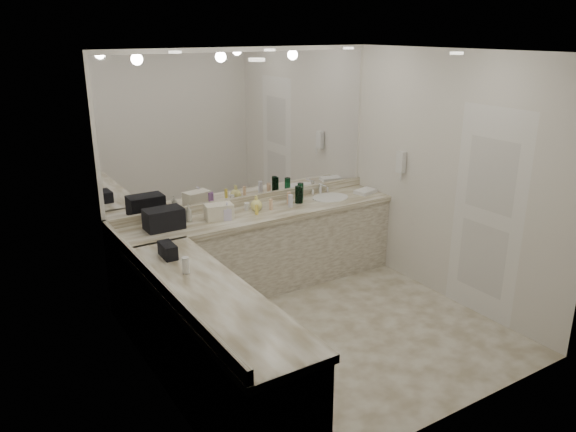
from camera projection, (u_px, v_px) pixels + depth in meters
floor at (322, 333)px, 5.40m from camera, size 3.20×3.20×0.00m
ceiling at (329, 52)px, 4.57m from camera, size 3.20×3.20×0.00m
wall_back at (246, 170)px, 6.19m from camera, size 3.20×0.02×2.60m
wall_left at (151, 238)px, 4.17m from camera, size 0.02×3.00×2.60m
wall_right at (451, 179)px, 5.79m from camera, size 0.02×3.00×2.60m
vanity_back_base at (260, 252)px, 6.22m from camera, size 3.20×0.60×0.84m
vanity_back_top at (260, 214)px, 6.07m from camera, size 3.20×0.64×0.06m
vanity_left_base at (210, 348)px, 4.36m from camera, size 0.60×2.40×0.84m
vanity_left_top at (208, 295)px, 4.23m from camera, size 0.64×2.42×0.06m
backsplash_back at (247, 200)px, 6.28m from camera, size 3.20×0.04×0.10m
backsplash_left at (157, 280)px, 4.29m from camera, size 0.04×3.00×0.10m
mirror_back at (245, 127)px, 6.02m from camera, size 3.12×0.01×1.55m
mirror_left at (147, 176)px, 4.03m from camera, size 0.01×2.92×1.55m
sink at (330, 198)px, 6.55m from camera, size 0.44×0.44×0.03m
faucet at (320, 188)px, 6.70m from camera, size 0.24×0.16×0.14m
wall_phone at (401, 162)px, 6.31m from camera, size 0.06×0.10×0.24m
door at (487, 215)px, 5.46m from camera, size 0.02×0.82×2.10m
black_toiletry_bag at (164, 218)px, 5.51m from camera, size 0.37×0.23×0.21m
black_bag_spill at (168, 250)px, 4.84m from camera, size 0.11×0.24×0.13m
cream_cosmetic_case at (219, 211)px, 5.81m from camera, size 0.31×0.22×0.16m
hand_towel at (366, 191)px, 6.74m from camera, size 0.29×0.23×0.04m
lotion_left at (186, 265)px, 4.51m from camera, size 0.06×0.06×0.14m
soap_bottle_a at (189, 213)px, 5.72m from camera, size 0.07×0.07×0.18m
soap_bottle_b at (227, 211)px, 5.77m from camera, size 0.11×0.11×0.18m
soap_bottle_c at (256, 203)px, 6.07m from camera, size 0.15×0.15×0.17m
green_bottle_0 at (300, 191)px, 6.48m from camera, size 0.07×0.07×0.19m
green_bottle_1 at (299, 195)px, 6.34m from camera, size 0.07×0.07×0.19m
green_bottle_2 at (298, 195)px, 6.33m from camera, size 0.06×0.06×0.20m
green_bottle_3 at (300, 195)px, 6.33m from camera, size 0.06×0.06×0.19m
amenity_bottle_0 at (271, 204)px, 6.11m from camera, size 0.04×0.04×0.12m
amenity_bottle_1 at (289, 198)px, 6.31m from camera, size 0.05×0.05×0.14m
amenity_bottle_2 at (155, 229)px, 5.40m from camera, size 0.06×0.06×0.09m
amenity_bottle_3 at (291, 201)px, 6.19m from camera, size 0.05×0.05×0.14m
amenity_bottle_4 at (247, 207)px, 6.10m from camera, size 0.06×0.06×0.08m
amenity_bottle_5 at (221, 214)px, 5.84m from camera, size 0.06×0.06×0.08m
amenity_bottle_6 at (257, 210)px, 5.95m from camera, size 0.04×0.04×0.11m
amenity_bottle_7 at (228, 209)px, 5.93m from camera, size 0.07×0.07×0.14m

